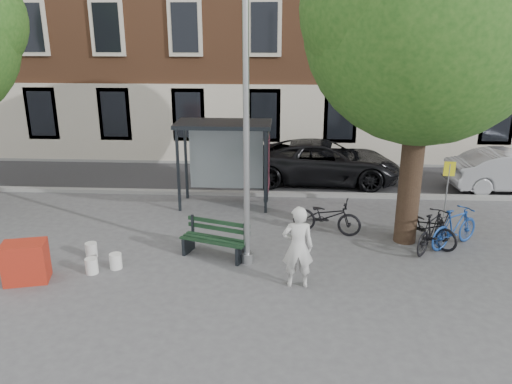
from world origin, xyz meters
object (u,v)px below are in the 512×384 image
object	(u,v)px
lamppost	(246,148)
bike_b	(455,227)
notice_sign	(448,180)
bus_shelter	(237,145)
bike_a	(327,216)
bike_c	(426,227)
car_dark	(324,162)
bench	(215,241)
painter	(298,247)
bike_d	(432,231)
red_stand	(26,262)

from	to	relation	value
lamppost	bike_b	bearing A→B (deg)	13.37
notice_sign	bus_shelter	bearing A→B (deg)	170.74
bike_a	bike_c	distance (m)	2.53
bike_a	car_dark	bearing A→B (deg)	12.42
bench	bike_b	world-z (taller)	bike_b
car_dark	notice_sign	xyz separation A→B (m)	(3.13, -3.85, 0.54)
notice_sign	bench	bearing A→B (deg)	-155.14
lamppost	bench	distance (m)	2.54
painter	bike_c	size ratio (longest dim) A/B	1.01
bus_shelter	painter	size ratio (longest dim) A/B	1.57
bike_a	car_dark	world-z (taller)	car_dark
lamppost	bike_b	distance (m)	5.76
painter	bike_c	xyz separation A→B (m)	(3.32, 2.40, -0.44)
painter	bus_shelter	bearing A→B (deg)	-73.51
bike_c	lamppost	bearing A→B (deg)	153.74
lamppost	bike_d	bearing A→B (deg)	12.18
red_stand	notice_sign	bearing A→B (deg)	21.71
bike_b	notice_sign	world-z (taller)	notice_sign
bike_c	red_stand	bearing A→B (deg)	152.30
bike_a	notice_sign	distance (m)	3.60
red_stand	notice_sign	xyz separation A→B (m)	(10.12, 4.03, 0.83)
lamppost	bike_c	xyz separation A→B (m)	(4.47, 1.35, -2.31)
painter	bike_d	world-z (taller)	painter
lamppost	car_dark	bearing A→B (deg)	71.37
bike_b	bike_d	distance (m)	0.68
lamppost	painter	xyz separation A→B (m)	(1.15, -1.05, -1.88)
bench	bike_b	size ratio (longest dim) A/B	1.01
bike_d	notice_sign	bearing A→B (deg)	-77.88
lamppost	notice_sign	size ratio (longest dim) A/B	3.39
red_stand	car_dark	bearing A→B (deg)	48.41
lamppost	bench	world-z (taller)	lamppost
bike_d	red_stand	distance (m)	9.50
bike_b	notice_sign	size ratio (longest dim) A/B	0.96
bench	red_stand	distance (m)	4.21
bus_shelter	bike_b	bearing A→B (deg)	-26.58
car_dark	notice_sign	bearing A→B (deg)	-138.39
bench	bike_d	distance (m)	5.36
bike_a	painter	bearing A→B (deg)	179.52
bike_a	notice_sign	world-z (taller)	notice_sign
bike_c	notice_sign	distance (m)	1.93
bike_b	car_dark	world-z (taller)	car_dark
bike_b	bike_a	bearing A→B (deg)	41.46
bike_b	car_dark	size ratio (longest dim) A/B	0.32
bus_shelter	lamppost	bearing A→B (deg)	-81.57
bus_shelter	bike_a	xyz separation A→B (m)	(2.61, -2.19, -1.43)
painter	bike_b	distance (m)	4.62
bike_a	red_stand	size ratio (longest dim) A/B	2.06
bus_shelter	car_dark	distance (m)	4.04
red_stand	painter	bearing A→B (deg)	1.25
bike_c	red_stand	world-z (taller)	bike_c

